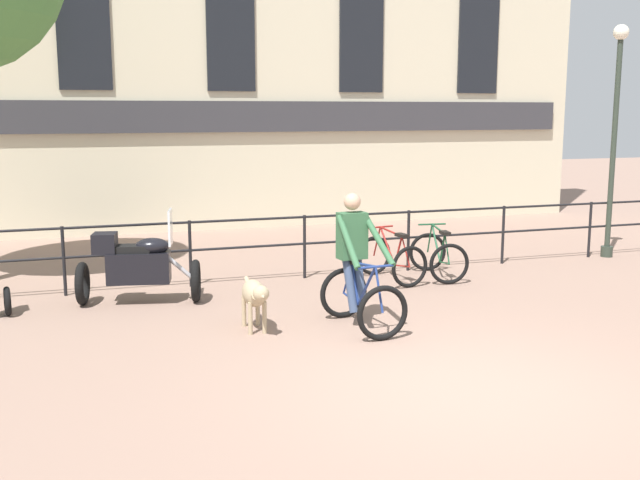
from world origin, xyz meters
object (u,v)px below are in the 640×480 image
Objects in this scene: parked_motorcycle at (138,265)px; parked_bicycle_near_lamp at (391,259)px; parked_bicycle_mid_left at (438,256)px; cyclist_with_bike at (358,268)px; street_lamp at (615,129)px; dog at (255,295)px.

parked_bicycle_near_lamp is (4.02, 0.16, -0.20)m from parked_motorcycle.
parked_bicycle_near_lamp is 0.84m from parked_bicycle_mid_left.
cyclist_with_bike reaches higher than parked_motorcycle.
parked_bicycle_near_lamp is at bearing -75.58° from parked_motorcycle.
street_lamp is at bearing 177.62° from parked_bicycle_near_lamp.
parked_bicycle_near_lamp is 1.01× the size of parked_bicycle_mid_left.
cyclist_with_bike is 1.35m from dog.
parked_motorcycle is 4.87m from parked_bicycle_mid_left.
street_lamp is at bearing -73.00° from parked_motorcycle.
parked_bicycle_mid_left is 0.28× the size of street_lamp.
dog is at bearing 167.08° from cyclist_with_bike.
parked_bicycle_near_lamp is at bearing 37.37° from dog.
parked_bicycle_mid_left is (0.84, -0.00, 0.00)m from parked_bicycle_near_lamp.
parked_bicycle_mid_left is 4.42m from street_lamp.
parked_motorcycle is 4.02m from parked_bicycle_near_lamp.
dog is 3.43m from parked_bicycle_near_lamp.
parked_bicycle_near_lamp is at bearing -172.95° from street_lamp.
parked_motorcycle is 1.50× the size of parked_bicycle_near_lamp.
dog is (-1.30, 0.19, -0.30)m from cyclist_with_bike.
street_lamp is (7.48, 2.61, 1.93)m from dog.
cyclist_with_bike is 0.40× the size of street_lamp.
parked_bicycle_mid_left is at bearing 170.57° from parked_bicycle_near_lamp.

